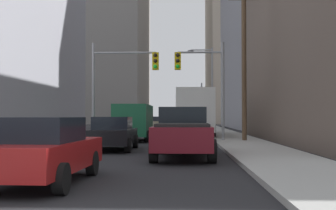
{
  "coord_description": "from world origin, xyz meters",
  "views": [
    {
      "loc": [
        1.61,
        -4.88,
        1.54
      ],
      "look_at": [
        0.0,
        35.41,
        2.66
      ],
      "focal_mm": 44.01,
      "sensor_mm": 36.0,
      "label": 1
    }
  ],
  "objects": [
    {
      "name": "sidewalk_left",
      "position": [
        -4.82,
        50.0,
        0.07
      ],
      "size": [
        3.0,
        160.0,
        0.15
      ],
      "primitive_type": "cube",
      "color": "#9E9E99",
      "rests_on": "ground"
    },
    {
      "name": "sidewalk_right",
      "position": [
        4.82,
        50.0,
        0.07
      ],
      "size": [
        3.0,
        160.0,
        0.15
      ],
      "primitive_type": "cube",
      "color": "#9E9E99",
      "rests_on": "ground"
    },
    {
      "name": "city_bus",
      "position": [
        2.41,
        26.82,
        1.93
      ],
      "size": [
        2.71,
        11.54,
        3.4
      ],
      "color": "silver",
      "rests_on": "ground"
    },
    {
      "name": "pickup_truck_maroon",
      "position": [
        1.55,
        10.56,
        0.93
      ],
      "size": [
        2.2,
        5.43,
        1.9
      ],
      "color": "maroon",
      "rests_on": "ground"
    },
    {
      "name": "cargo_van_green",
      "position": [
        -1.56,
        20.88,
        1.29
      ],
      "size": [
        2.16,
        5.22,
        2.26
      ],
      "color": "#195938",
      "rests_on": "ground"
    },
    {
      "name": "sedan_red",
      "position": [
        -1.66,
        4.4,
        0.77
      ],
      "size": [
        1.95,
        4.26,
        1.52
      ],
      "color": "maroon",
      "rests_on": "ground"
    },
    {
      "name": "sedan_black",
      "position": [
        -1.64,
        13.7,
        0.77
      ],
      "size": [
        1.95,
        4.22,
        1.52
      ],
      "color": "black",
      "rests_on": "ground"
    },
    {
      "name": "sedan_silver",
      "position": [
        1.58,
        18.12,
        0.77
      ],
      "size": [
        1.95,
        4.23,
        1.52
      ],
      "color": "#B7BABF",
      "rests_on": "ground"
    },
    {
      "name": "sedan_beige",
      "position": [
        -1.51,
        44.59,
        0.77
      ],
      "size": [
        1.95,
        4.25,
        1.52
      ],
      "color": "#C6B793",
      "rests_on": "ground"
    },
    {
      "name": "traffic_signal_near_left",
      "position": [
        -2.18,
        19.82,
        4.06
      ],
      "size": [
        4.06,
        0.44,
        6.0
      ],
      "color": "gray",
      "rests_on": "ground"
    },
    {
      "name": "traffic_signal_near_right",
      "position": [
        2.68,
        19.82,
        4.0
      ],
      "size": [
        2.99,
        0.44,
        6.0
      ],
      "color": "gray",
      "rests_on": "ground"
    },
    {
      "name": "traffic_signal_far_right",
      "position": [
        2.6,
        50.16,
        4.01
      ],
      "size": [
        3.15,
        0.44,
        6.0
      ],
      "color": "gray",
      "rests_on": "ground"
    },
    {
      "name": "utility_pole_right",
      "position": [
        5.12,
        19.41,
        5.22
      ],
      "size": [
        2.2,
        0.28,
        9.89
      ],
      "color": "brown",
      "rests_on": "ground"
    },
    {
      "name": "street_lamp_right",
      "position": [
        3.68,
        30.68,
        4.52
      ],
      "size": [
        2.23,
        0.32,
        7.5
      ],
      "color": "gray",
      "rests_on": "ground"
    },
    {
      "name": "building_right_mid_block",
      "position": [
        17.95,
        50.55,
        16.7
      ],
      "size": [
        20.33,
        29.09,
        33.41
      ],
      "primitive_type": "cube",
      "color": "#93939E",
      "rests_on": "ground"
    }
  ]
}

